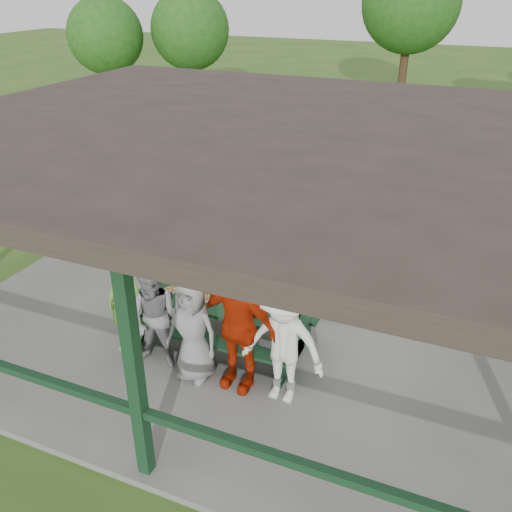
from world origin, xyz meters
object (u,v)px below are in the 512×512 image
at_px(spectator_lblue, 294,226).
at_px(pickup_truck, 468,172).
at_px(picnic_table_far, 280,264).
at_px(contestant_grey_mid, 193,330).
at_px(spectator_grey, 370,239).
at_px(farm_trailer, 252,133).
at_px(contestant_red, 237,326).
at_px(contestant_white_fedora, 283,344).
at_px(contestant_green, 126,304).
at_px(contestant_grey_left, 155,320).
at_px(spectator_blue, 232,204).
at_px(picnic_table_near, 222,317).

relative_size(spectator_lblue, pickup_truck, 0.31).
relative_size(picnic_table_far, spectator_lblue, 1.67).
bearing_deg(contestant_grey_mid, picnic_table_far, 89.88).
relative_size(spectator_grey, farm_trailer, 0.45).
xyz_separation_m(contestant_red, farm_trailer, (-4.51, 10.95, -0.45)).
relative_size(contestant_grey_mid, spectator_grey, 0.98).
distance_m(contestant_white_fedora, spectator_grey, 3.79).
bearing_deg(contestant_white_fedora, contestant_grey_mid, -176.12).
bearing_deg(contestant_white_fedora, spectator_lblue, 108.10).
bearing_deg(contestant_grey_mid, contestant_green, 179.35).
xyz_separation_m(contestant_grey_left, spectator_grey, (2.27, 3.83, 0.01)).
bearing_deg(spectator_blue, farm_trailer, -71.08).
relative_size(contestant_green, contestant_red, 0.89).
relative_size(contestant_grey_mid, farm_trailer, 0.44).
height_order(picnic_table_near, contestant_red, contestant_red).
distance_m(pickup_truck, farm_trailer, 7.16).
height_order(contestant_red, spectator_grey, contestant_red).
xyz_separation_m(contestant_grey_mid, pickup_truck, (3.08, 9.30, -0.17)).
bearing_deg(picnic_table_near, contestant_white_fedora, -31.85).
bearing_deg(contestant_white_fedora, contestant_green, -179.96).
bearing_deg(contestant_red, contestant_grey_left, -170.68).
bearing_deg(contestant_red, picnic_table_far, 104.24).
relative_size(picnic_table_near, contestant_green, 1.58).
xyz_separation_m(spectator_blue, farm_trailer, (-2.42, 6.68, -0.32)).
bearing_deg(farm_trailer, pickup_truck, 9.90).
distance_m(contestant_red, spectator_grey, 3.89).
bearing_deg(picnic_table_far, contestant_white_fedora, -68.83).
bearing_deg(contestant_grey_mid, spectator_grey, 71.30).
height_order(contestant_green, contestant_red, contestant_red).
distance_m(picnic_table_far, contestant_green, 3.14).
distance_m(spectator_blue, pickup_truck, 6.70).
xyz_separation_m(contestant_green, spectator_blue, (-0.26, 4.25, -0.02)).
height_order(picnic_table_near, spectator_lblue, spectator_lblue).
height_order(contestant_red, contestant_white_fedora, contestant_red).
xyz_separation_m(contestant_grey_mid, spectator_grey, (1.65, 3.84, 0.02)).
bearing_deg(farm_trailer, spectator_blue, -46.11).
bearing_deg(pickup_truck, contestant_grey_mid, 175.65).
relative_size(contestant_green, farm_trailer, 0.49).
distance_m(picnic_table_far, spectator_grey, 1.75).
height_order(contestant_green, contestant_white_fedora, contestant_white_fedora).
bearing_deg(contestant_white_fedora, picnic_table_near, 149.12).
bearing_deg(spectator_grey, contestant_grey_mid, 64.18).
bearing_deg(contestant_white_fedora, spectator_blue, 123.74).
bearing_deg(spectator_grey, farm_trailer, -55.14).
bearing_deg(contestant_red, contestant_grey_mid, -166.15).
relative_size(pickup_truck, farm_trailer, 1.46).
distance_m(picnic_table_far, contestant_grey_left, 3.00).
xyz_separation_m(spectator_lblue, spectator_blue, (-1.60, 0.51, 0.03)).
height_order(picnic_table_near, farm_trailer, farm_trailer).
bearing_deg(contestant_red, spectator_grey, 80.84).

